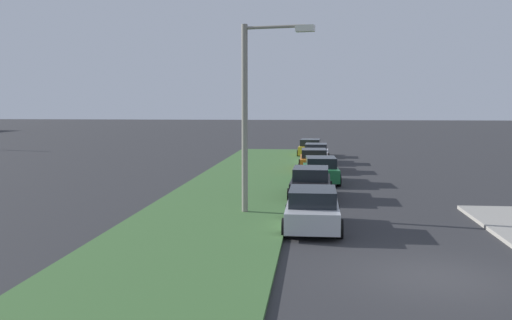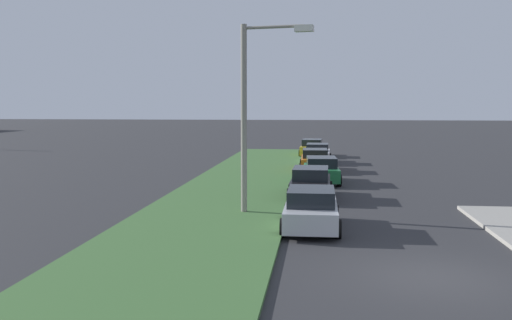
# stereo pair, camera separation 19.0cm
# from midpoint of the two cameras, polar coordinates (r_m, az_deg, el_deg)

# --- Properties ---
(ground) EXTENTS (300.00, 300.00, 0.00)m
(ground) POSITION_cam_midpoint_polar(r_m,az_deg,el_deg) (15.53, 17.60, -11.13)
(ground) COLOR #2D2D30
(grass_median) EXTENTS (60.00, 6.00, 0.12)m
(grass_median) POSITION_cam_midpoint_polar(r_m,az_deg,el_deg) (25.30, -3.10, -4.31)
(grass_median) COLOR #3D6633
(grass_median) RESTS_ON ground
(parked_car_silver) EXTENTS (4.30, 2.03, 1.47)m
(parked_car_silver) POSITION_cam_midpoint_polar(r_m,az_deg,el_deg) (20.28, 5.78, -4.91)
(parked_car_silver) COLOR #B2B5BA
(parked_car_silver) RESTS_ON ground
(parked_car_black) EXTENTS (4.33, 2.08, 1.47)m
(parked_car_black) POSITION_cam_midpoint_polar(r_m,az_deg,el_deg) (26.97, 5.68, -2.30)
(parked_car_black) COLOR black
(parked_car_black) RESTS_ON ground
(parked_car_green) EXTENTS (4.39, 2.21, 1.47)m
(parked_car_green) POSITION_cam_midpoint_polar(r_m,az_deg,el_deg) (32.29, 6.69, -1.02)
(parked_car_green) COLOR #1E6B38
(parked_car_green) RESTS_ON ground
(parked_car_orange) EXTENTS (4.34, 2.09, 1.47)m
(parked_car_orange) POSITION_cam_midpoint_polar(r_m,az_deg,el_deg) (38.07, 6.04, -0.02)
(parked_car_orange) COLOR orange
(parked_car_orange) RESTS_ON ground
(parked_car_white) EXTENTS (4.34, 2.10, 1.47)m
(parked_car_white) POSITION_cam_midpoint_polar(r_m,az_deg,el_deg) (43.33, 6.28, 0.65)
(parked_car_white) COLOR silver
(parked_car_white) RESTS_ON ground
(parked_car_yellow) EXTENTS (4.39, 2.19, 1.47)m
(parked_car_yellow) POSITION_cam_midpoint_polar(r_m,az_deg,el_deg) (48.84, 5.73, 1.21)
(parked_car_yellow) COLOR gold
(parked_car_yellow) RESTS_ON ground
(streetlight) EXTENTS (0.79, 2.86, 7.50)m
(streetlight) POSITION_cam_midpoint_polar(r_m,az_deg,el_deg) (22.50, -0.11, 5.55)
(streetlight) COLOR gray
(streetlight) RESTS_ON ground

